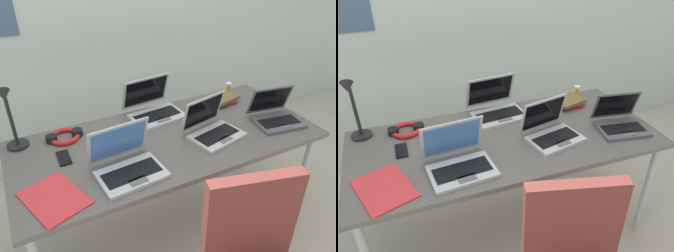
{
  "view_description": "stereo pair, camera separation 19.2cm",
  "coord_description": "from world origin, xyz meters",
  "views": [
    {
      "loc": [
        -0.75,
        -1.47,
        1.82
      ],
      "look_at": [
        0.0,
        0.0,
        0.82
      ],
      "focal_mm": 35.53,
      "sensor_mm": 36.0,
      "label": 1
    },
    {
      "loc": [
        -0.57,
        -1.54,
        1.82
      ],
      "look_at": [
        0.0,
        0.0,
        0.82
      ],
      "focal_mm": 35.53,
      "sensor_mm": 36.0,
      "label": 2
    }
  ],
  "objects": [
    {
      "name": "ground_plane",
      "position": [
        0.0,
        0.0,
        0.0
      ],
      "size": [
        12.0,
        12.0,
        0.0
      ],
      "primitive_type": "plane",
      "color": "#B7AD9E"
    },
    {
      "name": "wall_back",
      "position": [
        -0.0,
        1.1,
        1.3
      ],
      "size": [
        6.0,
        0.13,
        2.6
      ],
      "color": "#B2BCB7",
      "rests_on": "ground_plane"
    },
    {
      "name": "desk",
      "position": [
        0.0,
        0.0,
        0.68
      ],
      "size": [
        1.8,
        0.8,
        0.74
      ],
      "color": "#595451",
      "rests_on": "ground_plane"
    },
    {
      "name": "desk_lamp",
      "position": [
        -0.8,
        0.28,
        0.94
      ],
      "size": [
        0.12,
        0.18,
        0.4
      ],
      "color": "black",
      "rests_on": "desk"
    },
    {
      "name": "laptop_near_mouse",
      "position": [
        0.04,
        0.29,
        0.79
      ],
      "size": [
        0.36,
        0.33,
        0.24
      ],
      "color": "#B7BABC",
      "rests_on": "desk"
    },
    {
      "name": "laptop_far_corner",
      "position": [
        0.7,
        -0.14,
        0.78
      ],
      "size": [
        0.32,
        0.3,
        0.21
      ],
      "color": "#515459",
      "rests_on": "desk"
    },
    {
      "name": "laptop_front_right",
      "position": [
        -0.33,
        -0.19,
        0.79
      ],
      "size": [
        0.35,
        0.32,
        0.24
      ],
      "color": "#B7BABC",
      "rests_on": "desk"
    },
    {
      "name": "laptop_center",
      "position": [
        0.25,
        -0.09,
        0.79
      ],
      "size": [
        0.35,
        0.32,
        0.23
      ],
      "color": "#B7BABC",
      "rests_on": "desk"
    },
    {
      "name": "computer_mouse",
      "position": [
        0.33,
        0.13,
        0.76
      ],
      "size": [
        0.08,
        0.11,
        0.03
      ],
      "primitive_type": "ellipsoid",
      "rotation": [
        0.0,
        0.0,
        -0.33
      ],
      "color": "black",
      "rests_on": "desk"
    },
    {
      "name": "cell_phone",
      "position": [
        -0.59,
        0.07,
        0.74
      ],
      "size": [
        0.07,
        0.14,
        0.01
      ],
      "primitive_type": "cube",
      "rotation": [
        0.0,
        0.0,
        -0.02
      ],
      "color": "black",
      "rests_on": "desk"
    },
    {
      "name": "headphones",
      "position": [
        -0.55,
        0.27,
        0.76
      ],
      "size": [
        0.21,
        0.18,
        0.04
      ],
      "color": "red",
      "rests_on": "desk"
    },
    {
      "name": "pill_bottle",
      "position": [
        0.68,
        0.34,
        0.78
      ],
      "size": [
        0.04,
        0.04,
        0.08
      ],
      "color": "gold",
      "rests_on": "desk"
    },
    {
      "name": "book_stack",
      "position": [
        0.55,
        0.24,
        0.77
      ],
      "size": [
        0.23,
        0.2,
        0.05
      ],
      "color": "maroon",
      "rests_on": "desk"
    },
    {
      "name": "paper_folder_by_keyboard",
      "position": [
        -0.7,
        -0.22,
        0.74
      ],
      "size": [
        0.32,
        0.37,
        0.01
      ],
      "primitive_type": "cube",
      "rotation": [
        0.0,
        0.0,
        0.32
      ],
      "color": "red",
      "rests_on": "desk"
    }
  ]
}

